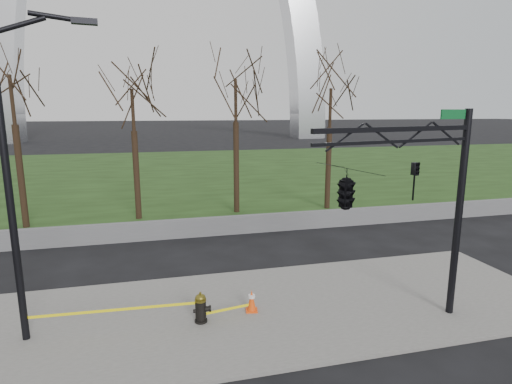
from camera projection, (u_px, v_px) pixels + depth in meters
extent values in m
plane|color=black|center=(274.00, 310.00, 12.45)|extent=(500.00, 500.00, 0.00)
cube|color=slate|center=(274.00, 308.00, 12.44)|extent=(18.00, 6.00, 0.10)
cube|color=#1E3513|center=(188.00, 171.00, 40.98)|extent=(120.00, 40.00, 0.06)
cube|color=#59595B|center=(227.00, 225.00, 19.97)|extent=(60.00, 0.30, 0.90)
cylinder|color=black|center=(201.00, 321.00, 11.55)|extent=(0.36, 0.36, 0.06)
cylinder|color=black|center=(201.00, 311.00, 11.49)|extent=(0.28, 0.28, 0.64)
cylinder|color=black|center=(209.00, 309.00, 11.53)|extent=(0.22, 0.18, 0.17)
cylinder|color=black|center=(195.00, 311.00, 11.45)|extent=(0.11, 0.11, 0.11)
cylinder|color=brown|center=(200.00, 300.00, 11.42)|extent=(0.32, 0.32, 0.06)
ellipsoid|color=brown|center=(200.00, 298.00, 11.41)|extent=(0.30, 0.30, 0.22)
cylinder|color=brown|center=(200.00, 294.00, 11.39)|extent=(0.06, 0.06, 0.08)
cube|color=#F7490D|center=(252.00, 310.00, 12.18)|extent=(0.39, 0.39, 0.04)
cone|color=#F7490D|center=(252.00, 300.00, 12.11)|extent=(0.26, 0.26, 0.62)
cylinder|color=white|center=(252.00, 296.00, 12.09)|extent=(0.20, 0.20, 0.09)
cylinder|color=black|center=(9.00, 192.00, 9.94)|extent=(0.18, 0.18, 8.00)
cylinder|color=black|center=(17.00, 26.00, 9.38)|extent=(1.27, 0.27, 0.56)
cylinder|color=black|center=(57.00, 17.00, 9.63)|extent=(1.21, 0.26, 0.22)
cube|color=black|center=(84.00, 21.00, 9.85)|extent=(0.62, 0.29, 0.14)
cylinder|color=black|center=(458.00, 217.00, 11.55)|extent=(0.20, 0.20, 6.00)
cube|color=black|center=(398.00, 129.00, 9.98)|extent=(4.92, 1.15, 0.12)
cube|color=black|center=(397.00, 141.00, 10.04)|extent=(4.91, 1.11, 0.08)
cube|color=#0C5926|center=(453.00, 114.00, 10.73)|extent=(0.89, 0.22, 0.25)
imported|color=black|center=(415.00, 182.00, 10.55)|extent=(0.20, 0.23, 1.00)
imported|color=black|center=(346.00, 188.00, 9.60)|extent=(1.03, 2.54, 1.00)
cube|color=#FFEA0D|center=(116.00, 310.00, 11.01)|extent=(4.53, 0.25, 0.08)
cube|color=#FFEA0D|center=(227.00, 309.00, 11.83)|extent=(1.54, 0.28, 0.08)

